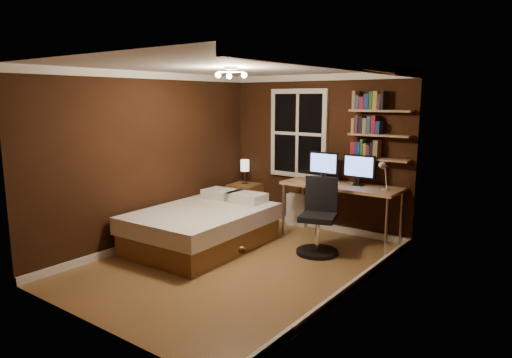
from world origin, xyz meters
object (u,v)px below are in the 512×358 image
Objects in this scene: bedside_lamp at (245,172)px; monitor_right at (359,170)px; office_chair at (318,224)px; radiator at (297,210)px; monitor_left at (324,167)px; desk at (341,188)px; desk_lamp at (384,175)px; nightstand at (245,201)px; bed at (203,227)px.

monitor_right is at bearing -0.12° from bedside_lamp.
monitor_right is at bearing 59.28° from office_chair.
radiator is (0.99, 0.16, -0.57)m from bedside_lamp.
monitor_left reaches higher than office_chair.
bedside_lamp is 0.80× the size of radiator.
bedside_lamp reaches higher than radiator.
bedside_lamp is 0.24× the size of desk.
bedside_lamp is 2.17m from office_chair.
desk_lamp is at bearing -19.96° from monitor_right.
desk is at bearing -159.23° from monitor_right.
monitor_right reaches higher than nightstand.
office_chair reaches higher than desk.
bed is 4.76× the size of desk_lamp.
office_chair is at bearing -103.31° from monitor_right.
office_chair is at bearing -65.00° from monitor_left.
monitor_left is 1.04m from desk_lamp.
bedside_lamp reaches higher than bed.
office_chair is at bearing -133.52° from desk_lamp.
desk reaches higher than radiator.
office_chair is (1.95, -0.84, -0.44)m from bedside_lamp.
monitor_left is at bearing 165.76° from desk.
desk_lamp is (1.03, -0.16, -0.01)m from monitor_left.
monitor_left is at bearing 97.59° from office_chair.
desk is 0.84m from office_chair.
radiator is 1.82m from desk_lamp.
desk_lamp is 1.14m from office_chair.
desk is at bearing 173.97° from desk_lamp.
radiator is 1.39m from office_chair.
bed is 3.87× the size of radiator.
bed reaches higher than nightstand.
office_chair is (1.47, 0.76, 0.11)m from bed.
radiator is 0.30× the size of desk.
desk is at bearing 75.49° from office_chair.
desk reaches higher than nightstand.
monitor_left is at bearing 53.88° from bed.
bed is 3.34× the size of nightstand.
desk is 1.70× the size of office_chair.
monitor_right is (1.16, -0.16, 0.81)m from radiator.
desk is 0.74m from desk_lamp.
nightstand is 1.00m from radiator.
desk is (1.91, -0.09, -0.05)m from bedside_lamp.
nightstand is 1.74m from monitor_left.
monitor_left is 1.14m from office_chair.
desk_lamp is at bearing -8.88° from monitor_left.
desk is at bearing -15.32° from radiator.
bed is 1.99× the size of office_chair.
nightstand is 1.97m from desk.
monitor_right reaches higher than office_chair.
desk_lamp reaches higher than bedside_lamp.
nightstand is at bearing 176.34° from desk_lamp.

